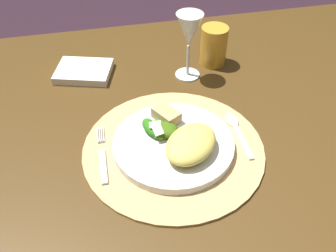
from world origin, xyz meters
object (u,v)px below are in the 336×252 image
Objects in this scene: napkin at (84,71)px; amber_tumbler at (214,46)px; dinner_plate at (173,144)px; dining_table at (190,162)px; fork at (103,157)px; wine_glass at (189,33)px; spoon at (236,127)px.

amber_tumbler is (0.34, -0.02, 0.04)m from napkin.
amber_tumbler is at bearing 59.00° from dinner_plate.
dinner_plate is at bearing -121.00° from amber_tumbler.
dining_table is at bearing 53.78° from dinner_plate.
fork reaches higher than dining_table.
dining_table is 8.55× the size of wine_glass.
dining_table is 0.31m from amber_tumbler.
wine_glass reaches higher than dinner_plate.
dining_table is 10.12× the size of spoon.
wine_glass is 1.64× the size of amber_tumbler.
amber_tumbler reaches higher than fork.
spoon is 0.42m from napkin.
fork is 0.29m from spoon.
dining_table is 9.18× the size of fork.
spoon is at bearing 4.85° from fork.
amber_tumbler is (0.08, 0.04, -0.07)m from wine_glass.
dining_table is 5.87× the size of dinner_plate.
spoon is 0.27m from amber_tumbler.
napkin reaches higher than spoon.
napkin is (-0.16, 0.31, -0.01)m from dinner_plate.
amber_tumbler reaches higher than napkin.
fork is 0.93× the size of wine_glass.
napkin is at bearing 137.06° from spoon.
wine_glass is at bearing 45.95° from fork.
dinner_plate is at bearing -126.22° from dining_table.
dining_table is at bearing -101.12° from wine_glass.
amber_tumbler reaches higher than spoon.
amber_tumbler is at bearing 28.33° from wine_glass.
wine_glass is (0.10, 0.25, 0.10)m from dinner_plate.
dinner_plate is 0.29m from wine_glass.
amber_tumbler is at bearing 42.27° from fork.
dinner_plate is at bearing -1.36° from fork.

